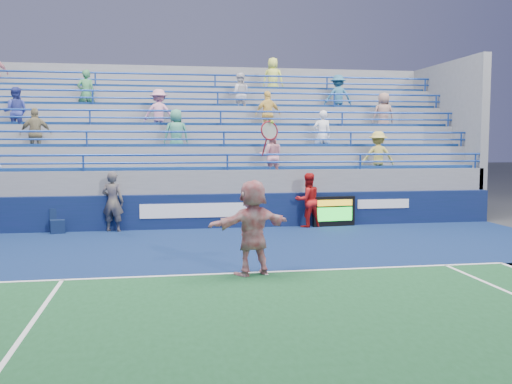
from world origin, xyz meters
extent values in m
plane|color=#333538|center=(0.00, 0.00, 0.00)|extent=(120.00, 120.00, 0.00)
cube|color=#0F244B|center=(0.00, 2.20, 0.01)|extent=(18.00, 8.40, 0.02)
cube|color=white|center=(0.00, 0.00, 0.02)|extent=(11.00, 0.10, 0.01)
cube|color=white|center=(0.00, -0.10, 0.02)|extent=(0.08, 0.30, 0.01)
cube|color=#0A1A3B|center=(0.00, 6.50, 0.55)|extent=(18.00, 0.30, 1.10)
cube|color=white|center=(-1.00, 6.34, 0.60)|extent=(3.60, 0.02, 0.45)
cube|color=white|center=(5.20, 6.34, 0.70)|extent=(1.80, 0.02, 0.30)
cube|color=slate|center=(0.00, 9.45, 0.55)|extent=(18.00, 5.60, 1.10)
cube|color=slate|center=(0.00, 9.45, 0.93)|extent=(18.00, 5.60, 1.85)
cube|color=navy|center=(0.00, 7.10, 1.90)|extent=(17.40, 0.45, 0.10)
cylinder|color=#1B3F96|center=(0.00, 6.70, 2.35)|extent=(18.00, 0.07, 0.07)
cube|color=slate|center=(0.00, 9.95, 1.30)|extent=(18.00, 4.60, 2.60)
cube|color=navy|center=(0.00, 8.10, 2.65)|extent=(17.40, 0.45, 0.10)
cylinder|color=#1B3F96|center=(0.00, 7.70, 3.10)|extent=(18.00, 0.07, 0.07)
cube|color=slate|center=(0.00, 10.45, 1.68)|extent=(18.00, 3.60, 3.35)
cube|color=navy|center=(0.00, 9.10, 3.40)|extent=(17.40, 0.45, 0.10)
cylinder|color=#1B3F96|center=(0.00, 8.70, 3.85)|extent=(18.00, 0.07, 0.07)
cube|color=slate|center=(0.00, 10.95, 2.05)|extent=(18.00, 2.60, 4.10)
cube|color=navy|center=(0.00, 10.10, 4.15)|extent=(17.40, 0.45, 0.10)
cylinder|color=#1B3F96|center=(0.00, 9.70, 4.60)|extent=(18.00, 0.07, 0.07)
cube|color=slate|center=(0.00, 11.45, 2.42)|extent=(18.00, 1.60, 4.85)
cube|color=navy|center=(0.00, 11.10, 4.90)|extent=(17.40, 0.45, 0.10)
cylinder|color=#1B3F96|center=(0.00, 10.70, 5.35)|extent=(18.00, 0.07, 0.07)
imported|color=#FFD463|center=(1.79, 9.10, 3.78)|extent=(1.06, 0.62, 1.70)
imported|color=gold|center=(5.28, 7.10, 2.28)|extent=(1.20, 0.84, 1.70)
imported|color=#847958|center=(-6.16, 8.10, 3.03)|extent=(1.06, 0.60, 1.70)
imported|color=white|center=(3.57, 8.10, 3.03)|extent=(0.66, 0.47, 1.70)
imported|color=#2E6A8B|center=(4.78, 10.10, 4.53)|extent=(1.11, 0.65, 1.70)
imported|color=#429273|center=(-1.59, 8.10, 3.03)|extent=(0.88, 0.63, 1.70)
imported|color=pink|center=(-2.16, 9.10, 3.78)|extent=(1.15, 0.74, 1.70)
imported|color=#E6F25E|center=(2.37, 11.10, 5.28)|extent=(0.94, 0.74, 1.70)
imported|color=#A17A6B|center=(6.26, 9.10, 3.78)|extent=(0.86, 0.58, 1.70)
imported|color=silver|center=(0.87, 10.10, 4.53)|extent=(0.86, 0.69, 1.70)
imported|color=#333F9A|center=(-7.00, 9.10, 3.78)|extent=(0.84, 0.66, 1.70)
imported|color=#3A804D|center=(-4.78, 10.10, 4.53)|extent=(0.69, 0.52, 1.70)
imported|color=pink|center=(1.52, 7.10, 2.28)|extent=(0.89, 0.73, 1.70)
cube|color=black|center=(3.44, 6.20, 0.49)|extent=(1.43, 0.28, 0.99)
cube|color=gold|center=(3.44, 6.11, 0.79)|extent=(1.21, 0.02, 0.20)
cube|color=#19E533|center=(3.44, 6.11, 0.42)|extent=(1.21, 0.02, 0.44)
cube|color=#0B1837|center=(-5.24, 6.19, 0.21)|extent=(0.50, 0.50, 0.42)
cube|color=#0B1837|center=(-5.24, 6.38, 0.58)|extent=(0.42, 0.14, 0.33)
imported|color=silver|center=(-0.28, -0.12, 1.00)|extent=(1.94, 1.18, 1.99)
torus|color=maroon|center=(0.07, -0.12, 2.99)|extent=(0.41, 0.23, 0.40)
cylinder|color=maroon|center=(-0.03, -0.12, 2.66)|extent=(0.09, 0.23, 0.36)
sphere|color=#C7E735|center=(0.12, -0.17, 3.16)|extent=(0.07, 0.07, 0.07)
imported|color=#131434|center=(-3.60, 6.24, 0.93)|extent=(0.78, 0.63, 1.87)
imported|color=#B51514|center=(2.55, 6.18, 0.88)|extent=(0.99, 0.85, 1.76)
camera|label=1|loc=(-2.14, -11.62, 2.75)|focal=40.00mm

